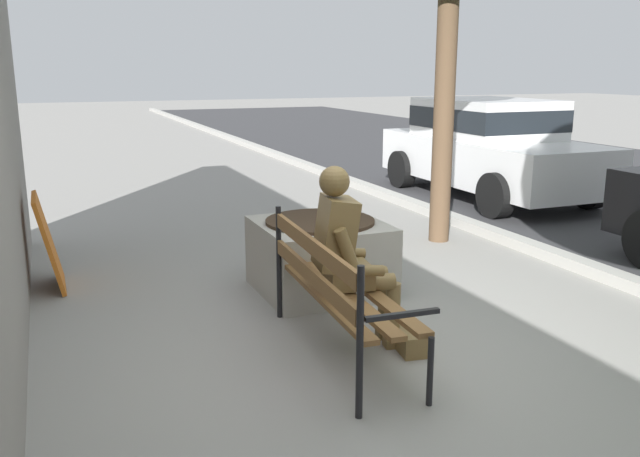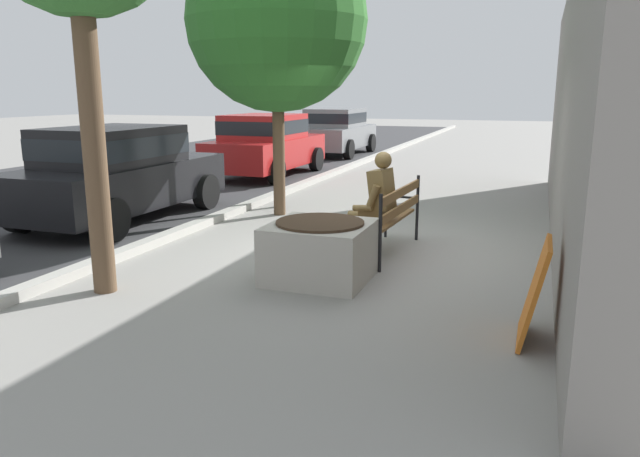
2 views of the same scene
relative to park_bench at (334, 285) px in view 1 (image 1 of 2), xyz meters
name	(u,v)px [view 1 (image 1 of 2)]	position (x,y,z in m)	size (l,w,h in m)	color
ground_plane	(379,358)	(0.16, 0.29, -0.54)	(80.00, 80.00, 0.00)	gray
park_bench	(334,285)	(0.00, 0.00, 0.00)	(1.83, 0.64, 0.95)	brown
bronze_statue_seated	(355,261)	(-0.10, 0.21, 0.12)	(0.73, 0.79, 1.37)	brown
concrete_planter	(320,256)	(-1.40, 0.47, -0.20)	(1.12, 1.12, 0.69)	#A8A399
parked_car_white	(488,145)	(-4.74, 4.76, 0.30)	(4.10, 1.93, 1.56)	silver
leaning_signboard	(49,242)	(-2.44, -1.86, -0.09)	(0.70, 0.04, 0.90)	#C6661E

